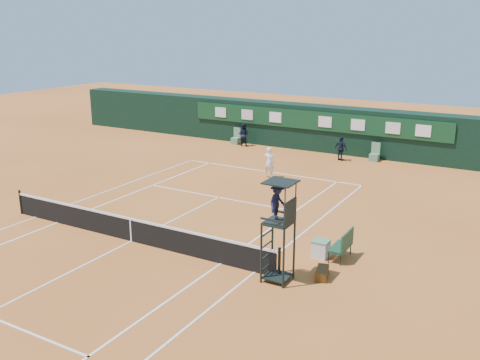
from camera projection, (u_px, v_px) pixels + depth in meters
name	position (u px, v px, depth m)	size (l,w,h in m)	color
ground	(132.00, 241.00, 20.90)	(90.00, 90.00, 0.00)	#C76D2F
court_lines	(132.00, 241.00, 20.89)	(11.05, 23.85, 0.01)	white
tennis_net	(131.00, 229.00, 20.76)	(12.90, 0.10, 1.10)	black
back_wall	(315.00, 127.00, 36.08)	(40.00, 1.65, 3.00)	black
linesman_chair_left	(236.00, 140.00, 38.00)	(0.55, 0.50, 1.15)	#548162
linesman_chair_right	(374.00, 156.00, 33.21)	(0.55, 0.50, 1.15)	#548062
umpire_chair	(278.00, 210.00, 17.01)	(0.96, 0.95, 3.42)	black
player_bench	(343.00, 244.00, 19.11)	(0.56, 1.20, 1.10)	#173B26
tennis_bag	(322.00, 273.00, 17.84)	(0.37, 0.86, 0.32)	black
cooler	(321.00, 249.00, 19.39)	(0.57, 0.57, 0.65)	white
tennis_ball	(228.00, 183.00, 28.49)	(0.07, 0.07, 0.07)	#BED030
player	(269.00, 162.00, 29.44)	(0.63, 0.41, 1.73)	white
ball_kid_left	(243.00, 135.00, 37.25)	(0.79, 0.61, 1.62)	black
ball_kid_right	(341.00, 149.00, 33.20)	(0.89, 0.37, 1.52)	black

